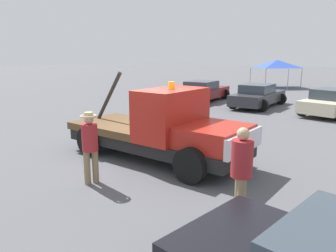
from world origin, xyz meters
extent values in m
plane|color=#545459|center=(0.00, 0.00, 0.00)|extent=(160.00, 160.00, 0.00)
cube|color=black|center=(0.00, 0.00, 0.53)|extent=(5.60, 2.10, 0.35)
cube|color=#B22319|center=(1.99, 0.07, 0.98)|extent=(1.61, 1.85, 0.55)
cube|color=silver|center=(2.81, 0.10, 0.95)|extent=(0.19, 1.90, 0.50)
cube|color=#B22319|center=(0.61, 0.02, 1.40)|extent=(1.29, 2.15, 1.40)
cube|color=brown|center=(-1.38, -0.05, 0.81)|extent=(2.84, 2.21, 0.22)
cylinder|color=black|center=(-1.92, -0.07, 1.70)|extent=(1.19, 0.16, 1.63)
cylinder|color=orange|center=(0.61, 0.02, 2.20)|extent=(0.18, 0.18, 0.20)
cylinder|color=black|center=(1.88, 1.07, 0.44)|extent=(0.88, 0.26, 0.88)
cylinder|color=black|center=(1.95, -0.93, 0.44)|extent=(0.88, 0.26, 0.88)
cylinder|color=black|center=(-1.83, 0.94, 0.44)|extent=(0.88, 0.26, 0.88)
cylinder|color=black|center=(-1.76, -1.07, 0.44)|extent=(0.88, 0.26, 0.88)
cylinder|color=black|center=(4.85, -2.62, 0.34)|extent=(0.68, 0.22, 0.68)
cylinder|color=#847051|center=(3.77, -1.87, 0.43)|extent=(0.16, 0.16, 0.86)
cylinder|color=#847051|center=(3.64, -1.71, 0.43)|extent=(0.16, 0.16, 0.86)
cylinder|color=maroon|center=(3.71, -1.79, 1.20)|extent=(0.39, 0.39, 0.68)
sphere|color=tan|center=(3.71, -1.79, 1.66)|extent=(0.23, 0.23, 0.23)
cylinder|color=#847051|center=(0.16, -2.33, 0.41)|extent=(0.15, 0.15, 0.81)
cylinder|color=#847051|center=(0.10, -2.52, 0.41)|extent=(0.15, 0.15, 0.81)
cylinder|color=maroon|center=(0.13, -2.42, 1.13)|extent=(0.37, 0.37, 0.64)
sphere|color=tan|center=(0.13, -2.42, 1.56)|extent=(0.22, 0.22, 0.22)
torus|color=tan|center=(0.13, -2.42, 1.64)|extent=(0.38, 0.38, 0.05)
cylinder|color=tan|center=(0.13, -2.42, 1.68)|extent=(0.20, 0.20, 0.10)
cube|color=maroon|center=(-5.71, 11.13, 0.54)|extent=(2.58, 5.12, 0.60)
cube|color=#333D47|center=(-5.67, 10.89, 1.09)|extent=(1.93, 2.28, 0.50)
cylinder|color=black|center=(-6.83, 12.64, 0.34)|extent=(0.68, 0.22, 0.68)
cylinder|color=black|center=(-5.09, 12.91, 0.34)|extent=(0.68, 0.22, 0.68)
cylinder|color=black|center=(-6.33, 9.35, 0.34)|extent=(0.68, 0.22, 0.68)
cylinder|color=black|center=(-4.58, 9.62, 0.34)|extent=(0.68, 0.22, 0.68)
cube|color=#2D2D33|center=(-1.88, 11.25, 0.54)|extent=(2.11, 4.97, 0.60)
cube|color=#333D47|center=(-1.86, 11.01, 1.09)|extent=(1.69, 2.15, 0.50)
cylinder|color=black|center=(-2.83, 12.83, 0.34)|extent=(0.68, 0.22, 0.68)
cylinder|color=black|center=(-1.17, 12.96, 0.34)|extent=(0.68, 0.22, 0.68)
cylinder|color=black|center=(-2.59, 9.55, 0.34)|extent=(0.68, 0.22, 0.68)
cylinder|color=black|center=(-0.93, 9.67, 0.34)|extent=(0.68, 0.22, 0.68)
cube|color=beige|center=(2.24, 11.16, 0.54)|extent=(2.43, 4.73, 0.60)
cube|color=#333D47|center=(2.21, 10.93, 1.09)|extent=(1.85, 2.10, 0.50)
cylinder|color=black|center=(1.60, 12.80, 0.34)|extent=(0.68, 0.22, 0.68)
cylinder|color=black|center=(1.17, 9.75, 0.34)|extent=(0.68, 0.22, 0.68)
cylinder|color=#9E9EA3|center=(-7.35, 21.45, 0.91)|extent=(0.07, 0.07, 1.82)
cylinder|color=#9E9EA3|center=(-3.83, 21.45, 0.91)|extent=(0.07, 0.07, 1.82)
cylinder|color=#9E9EA3|center=(-7.35, 24.97, 0.91)|extent=(0.07, 0.07, 1.82)
cylinder|color=#9E9EA3|center=(-3.83, 24.97, 0.91)|extent=(0.07, 0.07, 1.82)
pyramid|color=#2D4CB7|center=(-5.59, 23.21, 2.18)|extent=(3.52, 3.52, 0.71)
camera|label=1|loc=(6.26, -6.97, 3.03)|focal=35.00mm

